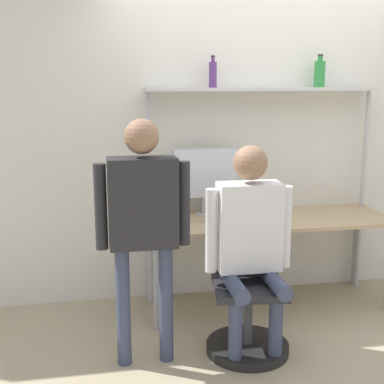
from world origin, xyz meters
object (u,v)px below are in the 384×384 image
cell_phone (270,222)px  bottle_green (320,73)px  laptop (231,216)px  office_chair (247,309)px  person_seated (250,234)px  monitor (206,177)px  person_standing (143,212)px  bottle_purple (213,74)px

cell_phone → bottle_green: size_ratio=0.58×
laptop → bottle_green: size_ratio=1.37×
cell_phone → office_chair: size_ratio=0.16×
office_chair → person_seated: bearing=-96.9°
monitor → bottle_green: size_ratio=2.12×
person_seated → person_standing: (-0.69, 0.00, 0.17)m
monitor → person_standing: size_ratio=0.34×
bottle_purple → laptop: bearing=-77.1°
laptop → person_standing: 0.97m
laptop → bottle_green: 1.37m
person_seated → bottle_green: 1.62m
monitor → office_chair: bearing=-83.3°
monitor → person_standing: person_standing is taller
laptop → cell_phone: bearing=-3.4°
laptop → bottle_purple: bottle_purple is taller
bottle_purple → bottle_green: bottle_green is taller
laptop → cell_phone: 0.31m
laptop → bottle_purple: size_ratio=1.46×
person_standing → bottle_purple: (0.65, 0.94, 0.84)m
cell_phone → person_seated: size_ratio=0.11×
monitor → bottle_purple: bottle_purple is taller
monitor → laptop: bearing=-67.5°
cell_phone → person_standing: 1.22m
monitor → person_seated: (0.10, -0.93, -0.21)m
laptop → person_seated: bearing=-92.9°
cell_phone → bottle_purple: 1.23m
person_standing → bottle_green: bearing=31.5°
person_seated → person_standing: person_standing is taller
monitor → person_seated: 0.96m
cell_phone → person_seated: (-0.34, -0.60, 0.10)m
office_chair → person_standing: (-0.70, -0.04, 0.72)m
person_seated → person_standing: bearing=179.6°
monitor → person_seated: bearing=-83.9°
bottle_purple → bottle_green: 0.88m
person_seated → cell_phone: bearing=60.5°
monitor → person_seated: size_ratio=0.39×
cell_phone → office_chair: 0.78m
monitor → cell_phone: monitor is taller
bottle_purple → bottle_green: (0.88, 0.00, 0.01)m
bottle_purple → monitor: bearing=-168.1°
bottle_purple → person_standing: bearing=-124.6°
cell_phone → person_seated: person_seated is taller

